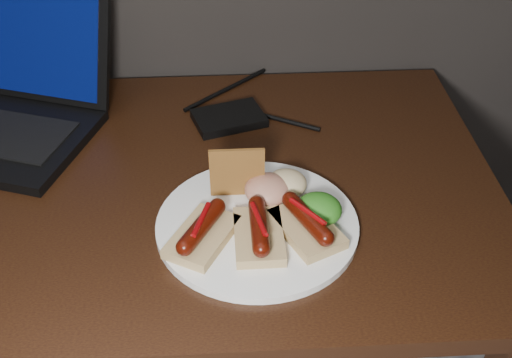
{
  "coord_description": "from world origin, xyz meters",
  "views": [
    {
      "loc": [
        0.25,
        0.54,
        1.4
      ],
      "look_at": [
        0.3,
        1.29,
        0.82
      ],
      "focal_mm": 45.0,
      "sensor_mm": 36.0,
      "label": 1
    }
  ],
  "objects": [
    {
      "name": "plate",
      "position": [
        0.3,
        1.26,
        0.76
      ],
      "size": [
        0.34,
        0.34,
        0.01
      ],
      "primitive_type": "cylinder",
      "rotation": [
        0.0,
        0.0,
        0.14
      ],
      "color": "white",
      "rests_on": "desk"
    },
    {
      "name": "salad_greens",
      "position": [
        0.39,
        1.26,
        0.78
      ],
      "size": [
        0.07,
        0.07,
        0.04
      ],
      "primitive_type": "ellipsoid",
      "color": "#1E6013",
      "rests_on": "plate"
    },
    {
      "name": "hard_drive",
      "position": [
        0.26,
        1.55,
        0.76
      ],
      "size": [
        0.15,
        0.12,
        0.02
      ],
      "primitive_type": "cube",
      "rotation": [
        0.0,
        0.0,
        0.3
      ],
      "color": "black",
      "rests_on": "desk"
    },
    {
      "name": "bread_sausage_left",
      "position": [
        0.21,
        1.22,
        0.78
      ],
      "size": [
        0.12,
        0.13,
        0.04
      ],
      "color": "tan",
      "rests_on": "plate"
    },
    {
      "name": "desk_cables",
      "position": [
        -0.02,
        1.53,
        0.75
      ],
      "size": [
        0.98,
        0.38,
        0.01
      ],
      "color": "black",
      "rests_on": "desk"
    },
    {
      "name": "desk",
      "position": [
        0.0,
        1.38,
        0.66
      ],
      "size": [
        1.4,
        0.7,
        0.75
      ],
      "color": "black",
      "rests_on": "ground"
    },
    {
      "name": "crispbread",
      "position": [
        0.27,
        1.32,
        0.8
      ],
      "size": [
        0.08,
        0.01,
        0.08
      ],
      "primitive_type": "cube",
      "color": "#A46D2C",
      "rests_on": "plate"
    },
    {
      "name": "bread_sausage_right",
      "position": [
        0.37,
        1.23,
        0.78
      ],
      "size": [
        0.11,
        0.13,
        0.04
      ],
      "color": "tan",
      "rests_on": "plate"
    },
    {
      "name": "salsa_mound",
      "position": [
        0.32,
        1.31,
        0.78
      ],
      "size": [
        0.07,
        0.07,
        0.04
      ],
      "primitive_type": "ellipsoid",
      "color": "maroon",
      "rests_on": "plate"
    },
    {
      "name": "bread_sausage_center",
      "position": [
        0.3,
        1.22,
        0.78
      ],
      "size": [
        0.07,
        0.12,
        0.04
      ],
      "color": "tan",
      "rests_on": "plate"
    },
    {
      "name": "coleslaw_mound",
      "position": [
        0.35,
        1.32,
        0.78
      ],
      "size": [
        0.06,
        0.06,
        0.04
      ],
      "primitive_type": "ellipsoid",
      "color": "silver",
      "rests_on": "plate"
    }
  ]
}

